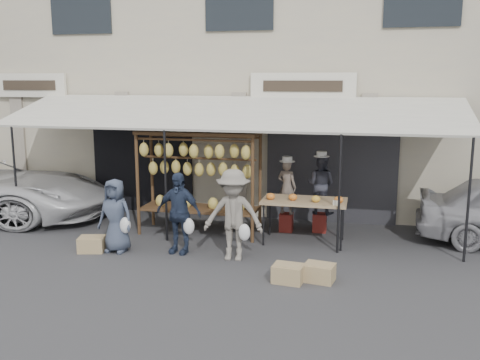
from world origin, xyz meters
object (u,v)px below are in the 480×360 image
object	(u,v)px
banana_rack	(198,162)
vendor_right	(321,184)
vendor_left	(287,187)
customer_left	(115,216)
crate_near_a	(288,273)
customer_mid	(179,213)
produce_table	(304,202)
crate_near_b	(319,273)
crate_far	(92,244)
customer_right	(233,215)

from	to	relation	value
banana_rack	vendor_right	bearing A→B (deg)	16.63
vendor_left	customer_left	bearing A→B (deg)	53.10
crate_near_a	customer_mid	bearing A→B (deg)	155.24
produce_table	vendor_left	bearing A→B (deg)	121.72
customer_left	crate_near_b	distance (m)	4.08
vendor_left	customer_left	world-z (taller)	vendor_left
customer_left	crate_near_a	distance (m)	3.63
crate_far	customer_right	bearing A→B (deg)	3.75
vendor_left	crate_near_b	world-z (taller)	vendor_left
customer_right	vendor_right	bearing A→B (deg)	54.31
customer_left	crate_near_b	world-z (taller)	customer_left
produce_table	crate_far	world-z (taller)	produce_table
banana_rack	crate_far	bearing A→B (deg)	-135.67
produce_table	crate_near_a	size ratio (longest dim) A/B	3.46
customer_left	produce_table	bearing A→B (deg)	25.56
vendor_right	customer_left	world-z (taller)	vendor_right
banana_rack	customer_left	size ratio (longest dim) A/B	1.81
customer_left	crate_near_b	xyz separation A→B (m)	(3.98, -0.68, -0.57)
customer_left	crate_far	world-z (taller)	customer_left
produce_table	banana_rack	bearing A→B (deg)	176.50
crate_near_b	customer_mid	bearing A→B (deg)	162.23
customer_mid	customer_right	world-z (taller)	customer_right
vendor_right	crate_near_a	distance (m)	3.25
crate_near_b	customer_left	bearing A→B (deg)	170.38
vendor_right	crate_near_a	bearing A→B (deg)	101.62
vendor_left	crate_near_a	world-z (taller)	vendor_left
vendor_left	customer_right	world-z (taller)	customer_right
customer_mid	crate_near_b	xyz separation A→B (m)	(2.77, -0.89, -0.64)
customer_right	crate_near_b	world-z (taller)	customer_right
customer_left	customer_mid	bearing A→B (deg)	14.04
customer_left	crate_far	distance (m)	0.75
banana_rack	customer_left	bearing A→B (deg)	-128.54
customer_mid	crate_far	world-z (taller)	customer_mid
customer_left	customer_right	world-z (taller)	customer_right
vendor_right	customer_mid	distance (m)	3.27
crate_far	crate_near_b	bearing A→B (deg)	-7.08
banana_rack	crate_near_a	distance (m)	3.57
banana_rack	customer_left	xyz separation A→B (m)	(-1.21, -1.52, -0.85)
produce_table	customer_mid	world-z (taller)	customer_mid
vendor_left	crate_far	size ratio (longest dim) A/B	2.45
banana_rack	crate_near_a	bearing A→B (deg)	-45.90
customer_left	banana_rack	bearing A→B (deg)	55.50
crate_near_a	crate_far	world-z (taller)	crate_near_a
customer_mid	crate_near_b	bearing A→B (deg)	-10.05
vendor_left	banana_rack	bearing A→B (deg)	36.74
vendor_right	crate_far	world-z (taller)	vendor_right
customer_right	crate_near_a	distance (m)	1.62
banana_rack	vendor_left	distance (m)	2.00
produce_table	vendor_right	distance (m)	0.95
vendor_right	customer_right	xyz separation A→B (m)	(-1.41, -2.21, -0.21)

